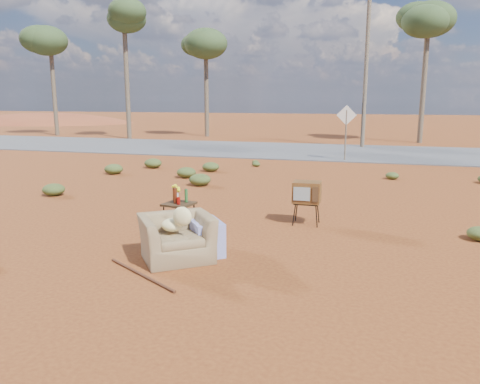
# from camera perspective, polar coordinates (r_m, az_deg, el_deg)

# --- Properties ---
(ground) EXTENTS (140.00, 140.00, 0.00)m
(ground) POSITION_cam_1_polar(r_m,az_deg,el_deg) (7.82, -4.56, -6.91)
(ground) COLOR brown
(ground) RESTS_ON ground
(highway) EXTENTS (140.00, 7.00, 0.04)m
(highway) POSITION_cam_1_polar(r_m,az_deg,el_deg) (22.23, 9.27, 4.94)
(highway) COLOR #565659
(highway) RESTS_ON ground
(dirt_mound) EXTENTS (26.00, 18.00, 2.00)m
(dirt_mound) POSITION_cam_1_polar(r_m,az_deg,el_deg) (52.42, -22.58, 7.82)
(dirt_mound) COLOR brown
(dirt_mound) RESTS_ON ground
(armchair) EXTENTS (1.35, 1.39, 0.93)m
(armchair) POSITION_cam_1_polar(r_m,az_deg,el_deg) (7.28, -7.05, -4.76)
(armchair) COLOR olive
(armchair) RESTS_ON ground
(tv_unit) EXTENTS (0.54, 0.45, 0.86)m
(tv_unit) POSITION_cam_1_polar(r_m,az_deg,el_deg) (9.21, 8.14, -0.09)
(tv_unit) COLOR black
(tv_unit) RESTS_ON ground
(side_table) EXTENTS (0.54, 0.54, 0.95)m
(side_table) POSITION_cam_1_polar(r_m,az_deg,el_deg) (8.15, -7.54, -1.12)
(side_table) COLOR #3B2815
(side_table) RESTS_ON ground
(rusty_bar) EXTENTS (1.43, 0.89, 0.04)m
(rusty_bar) POSITION_cam_1_polar(r_m,az_deg,el_deg) (6.80, -11.98, -9.78)
(rusty_bar) COLOR #512815
(rusty_bar) RESTS_ON ground
(road_sign) EXTENTS (0.78, 0.06, 2.19)m
(road_sign) POSITION_cam_1_polar(r_m,az_deg,el_deg) (18.99, 12.82, 8.22)
(road_sign) COLOR brown
(road_sign) RESTS_ON ground
(eucalyptus_far_left) EXTENTS (3.20, 3.20, 7.10)m
(eucalyptus_far_left) POSITION_cam_1_polar(r_m,az_deg,el_deg) (34.12, -22.12, 16.43)
(eucalyptus_far_left) COLOR brown
(eucalyptus_far_left) RESTS_ON ground
(eucalyptus_left) EXTENTS (3.20, 3.20, 8.10)m
(eucalyptus_left) POSITION_cam_1_polar(r_m,az_deg,el_deg) (30.12, -13.95, 19.57)
(eucalyptus_left) COLOR brown
(eucalyptus_left) RESTS_ON ground
(eucalyptus_near_left) EXTENTS (3.20, 3.20, 6.60)m
(eucalyptus_near_left) POSITION_cam_1_polar(r_m,az_deg,el_deg) (30.98, -4.19, 16.88)
(eucalyptus_near_left) COLOR brown
(eucalyptus_near_left) RESTS_ON ground
(eucalyptus_center) EXTENTS (3.20, 3.20, 7.60)m
(eucalyptus_center) POSITION_cam_1_polar(r_m,az_deg,el_deg) (28.31, 21.98, 18.65)
(eucalyptus_center) COLOR brown
(eucalyptus_center) RESTS_ON ground
(utility_pole_center) EXTENTS (1.40, 0.20, 8.00)m
(utility_pole_center) POSITION_cam_1_polar(r_m,az_deg,el_deg) (24.50, 15.14, 14.95)
(utility_pole_center) COLOR brown
(utility_pole_center) RESTS_ON ground
(scrub_patch) EXTENTS (17.49, 8.07, 0.33)m
(scrub_patch) POSITION_cam_1_polar(r_m,az_deg,el_deg) (12.09, -0.85, 0.36)
(scrub_patch) COLOR #485927
(scrub_patch) RESTS_ON ground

